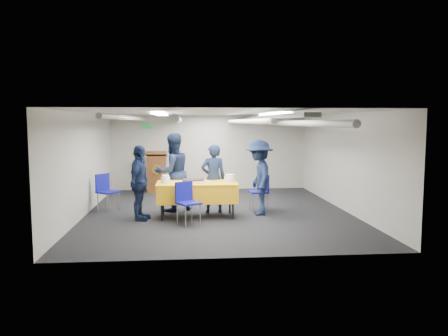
% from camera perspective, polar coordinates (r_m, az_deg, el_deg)
% --- Properties ---
extents(ground, '(7.00, 7.00, 0.00)m').
position_cam_1_polar(ground, '(10.25, -0.81, -5.74)').
color(ground, black).
rests_on(ground, ground).
extents(room_shell, '(6.00, 7.00, 2.30)m').
position_cam_1_polar(room_shell, '(10.45, -0.48, 4.50)').
color(room_shell, beige).
rests_on(room_shell, ground).
extents(serving_table, '(1.76, 0.89, 0.77)m').
position_cam_1_polar(serving_table, '(9.63, -3.54, -3.12)').
color(serving_table, black).
rests_on(serving_table, ground).
extents(sheet_cake, '(0.47, 0.36, 0.09)m').
position_cam_1_polar(sheet_cake, '(9.54, -4.04, -1.69)').
color(sheet_cake, white).
rests_on(sheet_cake, serving_table).
extents(plate_stack_left, '(0.20, 0.20, 0.17)m').
position_cam_1_polar(plate_stack_left, '(9.55, -7.66, -1.48)').
color(plate_stack_left, white).
rests_on(plate_stack_left, serving_table).
extents(plate_stack_right, '(0.24, 0.24, 0.17)m').
position_cam_1_polar(plate_stack_right, '(9.59, 0.75, -1.40)').
color(plate_stack_right, white).
rests_on(plate_stack_right, serving_table).
extents(podium, '(0.62, 0.53, 1.25)m').
position_cam_1_polar(podium, '(13.16, -8.77, -0.49)').
color(podium, brown).
rests_on(podium, ground).
extents(chair_near, '(0.57, 0.57, 0.87)m').
position_cam_1_polar(chair_near, '(8.97, -4.92, -3.99)').
color(chair_near, gray).
rests_on(chair_near, ground).
extents(chair_right, '(0.45, 0.45, 0.87)m').
position_cam_1_polar(chair_right, '(10.35, 4.97, -2.66)').
color(chair_right, gray).
rests_on(chair_right, ground).
extents(chair_left, '(0.59, 0.59, 0.87)m').
position_cam_1_polar(chair_left, '(10.68, -15.21, -2.58)').
color(chair_left, gray).
rests_on(chair_left, ground).
extents(sailor_a, '(0.61, 0.43, 1.58)m').
position_cam_1_polar(sailor_a, '(10.08, -1.40, -1.37)').
color(sailor_a, black).
rests_on(sailor_a, ground).
extents(sailor_b, '(1.12, 1.05, 1.83)m').
position_cam_1_polar(sailor_b, '(10.30, -6.72, -0.56)').
color(sailor_b, black).
rests_on(sailor_b, ground).
extents(sailor_c, '(0.57, 1.00, 1.60)m').
position_cam_1_polar(sailor_c, '(9.44, -10.98, -1.91)').
color(sailor_c, black).
rests_on(sailor_c, ground).
extents(sailor_d, '(0.67, 1.12, 1.69)m').
position_cam_1_polar(sailor_d, '(9.87, 4.58, -1.23)').
color(sailor_d, black).
rests_on(sailor_d, ground).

